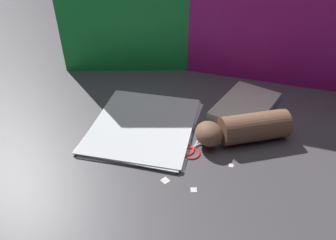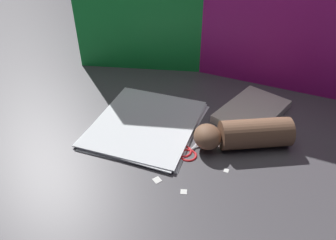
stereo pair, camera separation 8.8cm
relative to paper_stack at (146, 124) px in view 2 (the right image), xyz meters
name	(u,v)px [view 2 (the right image)]	position (x,y,z in m)	size (l,w,h in m)	color
ground_plane	(178,138)	(0.11, -0.03, -0.01)	(6.00, 6.00, 0.00)	#4C494F
backdrop_panel_left	(171,8)	(-0.04, 0.38, 0.24)	(0.71, 0.17, 0.48)	green
backdrop_panel_center	(278,8)	(0.32, 0.38, 0.27)	(0.83, 0.10, 0.55)	#D81E9E
paper_stack	(146,124)	(0.00, 0.00, 0.00)	(0.33, 0.36, 0.01)	white
book_closed	(252,111)	(0.30, 0.16, 0.01)	(0.23, 0.28, 0.03)	silver
scissors	(191,149)	(0.16, -0.07, 0.00)	(0.14, 0.15, 0.01)	silver
hand_forearm	(244,134)	(0.29, 0.00, 0.04)	(0.28, 0.19, 0.08)	brown
paper_scrap_near	(156,180)	(0.11, -0.20, -0.01)	(0.03, 0.03, 0.00)	white
paper_scrap_mid	(184,192)	(0.19, -0.22, -0.01)	(0.02, 0.02, 0.00)	white
paper_scrap_far	(226,170)	(0.27, -0.12, -0.01)	(0.01, 0.01, 0.00)	white
paper_scrap_side	(164,155)	(0.10, -0.11, -0.01)	(0.03, 0.03, 0.00)	white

